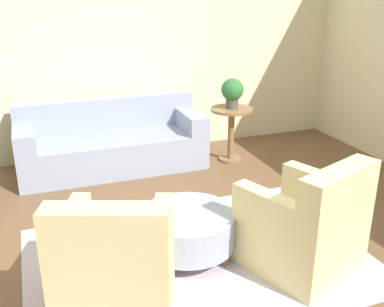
# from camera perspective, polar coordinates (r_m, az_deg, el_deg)

# --- Properties ---
(ground_plane) EXTENTS (16.00, 16.00, 0.00)m
(ground_plane) POSITION_cam_1_polar(r_m,az_deg,el_deg) (3.95, 0.76, -13.18)
(ground_plane) COLOR brown
(wall_back) EXTENTS (9.62, 0.12, 2.80)m
(wall_back) POSITION_cam_1_polar(r_m,az_deg,el_deg) (6.11, -9.17, 12.83)
(wall_back) COLOR beige
(wall_back) RESTS_ON ground_plane
(rug) EXTENTS (2.84, 2.01, 0.01)m
(rug) POSITION_cam_1_polar(r_m,az_deg,el_deg) (3.95, 0.76, -13.12)
(rug) COLOR #BCB2C1
(rug) RESTS_ON ground_plane
(couch) EXTENTS (2.29, 0.85, 0.85)m
(couch) POSITION_cam_1_polar(r_m,az_deg,el_deg) (5.76, -10.13, 1.16)
(couch) COLOR #8E99B2
(couch) RESTS_ON ground_plane
(armchair_left) EXTENTS (1.01, 1.03, 0.95)m
(armchair_left) POSITION_cam_1_polar(r_m,az_deg,el_deg) (3.25, -9.63, -14.04)
(armchair_left) COLOR beige
(armchair_left) RESTS_ON rug
(armchair_right) EXTENTS (1.01, 1.03, 0.95)m
(armchair_right) POSITION_cam_1_polar(r_m,az_deg,el_deg) (3.77, 14.24, -9.14)
(armchair_right) COLOR beige
(armchair_right) RESTS_ON rug
(ottoman_table) EXTENTS (0.81, 0.81, 0.41)m
(ottoman_table) POSITION_cam_1_polar(r_m,az_deg,el_deg) (3.85, -0.55, -9.44)
(ottoman_table) COLOR #8E99B2
(ottoman_table) RESTS_ON rug
(side_table) EXTENTS (0.55, 0.55, 0.71)m
(side_table) POSITION_cam_1_polar(r_m,az_deg,el_deg) (5.89, 5.01, 3.60)
(side_table) COLOR olive
(side_table) RESTS_ON ground_plane
(potted_plant_on_side_table) EXTENTS (0.28, 0.28, 0.39)m
(potted_plant_on_side_table) POSITION_cam_1_polar(r_m,az_deg,el_deg) (5.77, 5.14, 7.87)
(potted_plant_on_side_table) COLOR #4C4742
(potted_plant_on_side_table) RESTS_ON side_table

